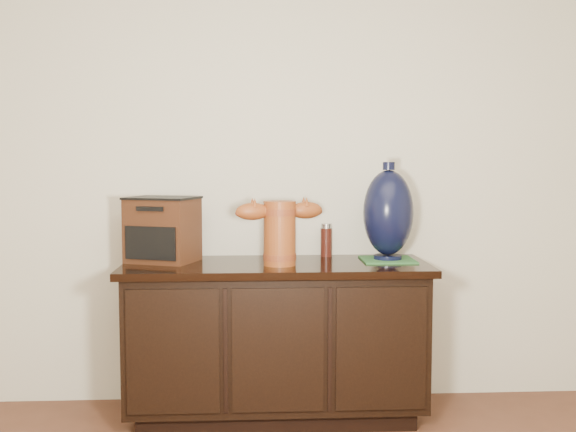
{
  "coord_description": "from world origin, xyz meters",
  "views": [
    {
      "loc": [
        -0.12,
        -0.97,
        1.25
      ],
      "look_at": [
        0.06,
        2.18,
        0.99
      ],
      "focal_mm": 42.0,
      "sensor_mm": 36.0,
      "label": 1
    }
  ],
  "objects": [
    {
      "name": "room",
      "position": [
        0.0,
        0.0,
        1.3
      ],
      "size": [
        5.0,
        5.0,
        5.0
      ],
      "color": "#512B1B",
      "rests_on": "ground"
    },
    {
      "name": "terracotta_vessel",
      "position": [
        0.02,
        2.16,
        0.93
      ],
      "size": [
        0.43,
        0.19,
        0.3
      ],
      "rotation": [
        0.0,
        0.0,
        0.25
      ],
      "color": "#98491B",
      "rests_on": "sideboard"
    },
    {
      "name": "lamp_base",
      "position": [
        0.55,
        2.28,
        0.99
      ],
      "size": [
        0.25,
        0.25,
        0.48
      ],
      "rotation": [
        0.0,
        0.0,
        -0.01
      ],
      "color": "black",
      "rests_on": "green_mat"
    },
    {
      "name": "sideboard",
      "position": [
        0.0,
        2.23,
        0.39
      ],
      "size": [
        1.46,
        0.56,
        0.75
      ],
      "color": "black",
      "rests_on": "ground"
    },
    {
      "name": "green_mat",
      "position": [
        0.55,
        2.28,
        0.76
      ],
      "size": [
        0.26,
        0.26,
        0.01
      ],
      "primitive_type": "cube",
      "rotation": [
        0.0,
        0.0,
        -0.01
      ],
      "color": "#2D6530",
      "rests_on": "sideboard"
    },
    {
      "name": "tv_radio",
      "position": [
        -0.55,
        2.3,
        0.91
      ],
      "size": [
        0.38,
        0.35,
        0.32
      ],
      "rotation": [
        0.0,
        0.0,
        -0.35
      ],
      "color": "#3C1E0F",
      "rests_on": "sideboard"
    },
    {
      "name": "spray_can",
      "position": [
        0.27,
        2.44,
        0.84
      ],
      "size": [
        0.06,
        0.06,
        0.17
      ],
      "color": "#5C1B0F",
      "rests_on": "sideboard"
    }
  ]
}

